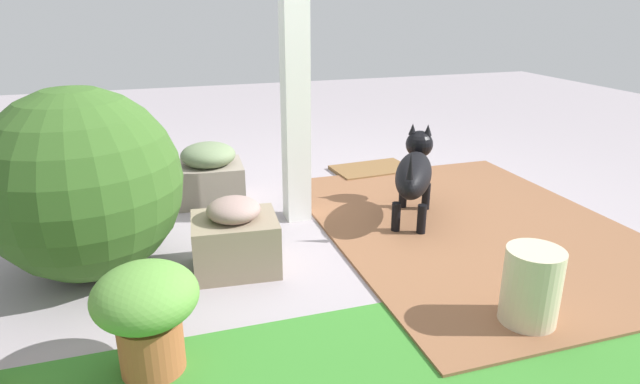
% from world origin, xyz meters
% --- Properties ---
extents(ground_plane, '(12.00, 12.00, 0.00)m').
position_xyz_m(ground_plane, '(0.00, 0.00, 0.00)').
color(ground_plane, '#9B9198').
extents(brick_path, '(1.80, 2.40, 0.02)m').
position_xyz_m(brick_path, '(-0.79, 0.36, 0.01)').
color(brick_path, brown).
rests_on(brick_path, ground).
extents(porch_pillar, '(0.15, 0.15, 2.37)m').
position_xyz_m(porch_pillar, '(0.21, -0.14, 1.19)').
color(porch_pillar, white).
rests_on(porch_pillar, ground).
extents(stone_planter_nearest, '(0.48, 0.42, 0.42)m').
position_xyz_m(stone_planter_nearest, '(0.71, -0.63, 0.20)').
color(stone_planter_nearest, gray).
rests_on(stone_planter_nearest, ground).
extents(stone_planter_mid, '(0.46, 0.40, 0.40)m').
position_xyz_m(stone_planter_mid, '(0.71, 0.45, 0.18)').
color(stone_planter_mid, gray).
rests_on(stone_planter_mid, ground).
extents(round_shrub, '(0.97, 0.97, 0.97)m').
position_xyz_m(round_shrub, '(1.41, 0.25, 0.49)').
color(round_shrub, '#345921').
rests_on(round_shrub, ground).
extents(terracotta_pot_tall, '(0.26, 0.26, 0.63)m').
position_xyz_m(terracotta_pot_tall, '(1.42, -0.76, 0.23)').
color(terracotta_pot_tall, '#9E5D34').
rests_on(terracotta_pot_tall, ground).
extents(terracotta_pot_broad, '(0.39, 0.39, 0.44)m').
position_xyz_m(terracotta_pot_broad, '(1.15, 1.17, 0.27)').
color(terracotta_pot_broad, '#A15431').
rests_on(terracotta_pot_broad, ground).
extents(dog, '(0.56, 0.76, 0.56)m').
position_xyz_m(dog, '(-0.50, 0.10, 0.32)').
color(dog, black).
rests_on(dog, ground).
extents(ceramic_urn, '(0.25, 0.25, 0.36)m').
position_xyz_m(ceramic_urn, '(-0.43, 1.35, 0.18)').
color(ceramic_urn, beige).
rests_on(ceramic_urn, ground).
extents(doormat, '(0.65, 0.44, 0.03)m').
position_xyz_m(doormat, '(-0.64, -0.91, 0.01)').
color(doormat, brown).
rests_on(doormat, ground).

